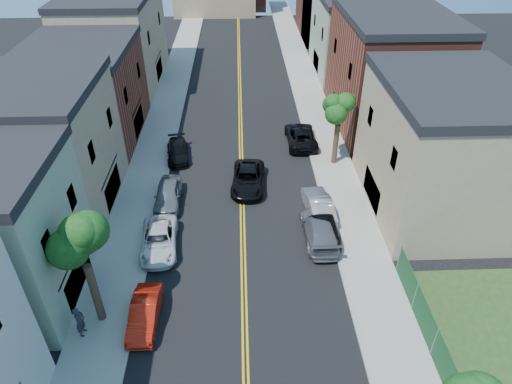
{
  "coord_description": "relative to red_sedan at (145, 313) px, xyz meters",
  "views": [
    {
      "loc": [
        0.02,
        -2.88,
        20.31
      ],
      "look_at": [
        1.0,
        23.17,
        2.0
      ],
      "focal_mm": 31.78,
      "sensor_mm": 36.0,
      "label": 1
    }
  ],
  "objects": [
    {
      "name": "bldg_right_brick",
      "position": [
        19.45,
        24.26,
        4.32
      ],
      "size": [
        9.0,
        14.0,
        10.0
      ],
      "primitive_type": "cube",
      "color": "brown",
      "rests_on": "ground"
    },
    {
      "name": "bldg_left_tan_near",
      "position": [
        -8.55,
        11.26,
        3.82
      ],
      "size": [
        9.0,
        10.0,
        9.0
      ],
      "primitive_type": "cube",
      "color": "#998466",
      "rests_on": "ground"
    },
    {
      "name": "grey_car_left",
      "position": [
        -0.05,
        11.04,
        0.11
      ],
      "size": [
        1.9,
        4.64,
        1.58
      ],
      "primitive_type": "imported",
      "rotation": [
        0.0,
        0.0,
        0.01
      ],
      "color": "slate",
      "rests_on": "ground"
    },
    {
      "name": "black_suv_lane",
      "position": [
        5.95,
        13.05,
        0.06
      ],
      "size": [
        2.87,
        5.51,
        1.48
      ],
      "primitive_type": "imported",
      "rotation": [
        0.0,
        0.0,
        -0.08
      ],
      "color": "black",
      "rests_on": "ground"
    },
    {
      "name": "white_pickup",
      "position": [
        -0.05,
        6.03,
        0.01
      ],
      "size": [
        2.66,
        5.14,
        1.38
      ],
      "primitive_type": "imported",
      "rotation": [
        0.0,
        0.0,
        0.08
      ],
      "color": "silver",
      "rests_on": "ground"
    },
    {
      "name": "sidewalk_left",
      "position": [
        -2.45,
        26.26,
        -0.6
      ],
      "size": [
        3.2,
        100.0,
        0.15
      ],
      "primitive_type": "cube",
      "color": "gray",
      "rests_on": "ground"
    },
    {
      "name": "black_car_left",
      "position": [
        -0.05,
        17.76,
        -0.04
      ],
      "size": [
        2.35,
        4.61,
        1.28
      ],
      "primitive_type": "imported",
      "rotation": [
        0.0,
        0.0,
        0.13
      ],
      "color": "black",
      "rests_on": "ground"
    },
    {
      "name": "bldg_right_tan",
      "position": [
        19.45,
        10.26,
        3.82
      ],
      "size": [
        9.0,
        12.0,
        9.0
      ],
      "primitive_type": "cube",
      "color": "#998466",
      "rests_on": "ground"
    },
    {
      "name": "red_sedan",
      "position": [
        0.0,
        0.0,
        0.0
      ],
      "size": [
        1.48,
        4.13,
        1.36
      ],
      "primitive_type": "imported",
      "rotation": [
        0.0,
        0.0,
        -0.01
      ],
      "color": "red",
      "rests_on": "ground"
    },
    {
      "name": "tree_right_far",
      "position": [
        13.37,
        16.27,
        5.08
      ],
      "size": [
        4.4,
        4.4,
        8.03
      ],
      "color": "#3D2D1E",
      "rests_on": "sidewalk_right"
    },
    {
      "name": "dark_car_right_far",
      "position": [
        10.95,
        19.99,
        0.09
      ],
      "size": [
        2.65,
        5.58,
        1.54
      ],
      "primitive_type": "imported",
      "rotation": [
        0.0,
        0.0,
        3.16
      ],
      "color": "black",
      "rests_on": "ground"
    },
    {
      "name": "bldg_left_brick",
      "position": [
        -8.55,
        22.26,
        3.32
      ],
      "size": [
        9.0,
        12.0,
        8.0
      ],
      "primitive_type": "cube",
      "color": "brown",
      "rests_on": "ground"
    },
    {
      "name": "black_car_right",
      "position": [
        10.95,
        7.0,
        0.15
      ],
      "size": [
        2.06,
        4.92,
        1.66
      ],
      "primitive_type": "imported",
      "rotation": [
        0.0,
        0.0,
        3.12
      ],
      "color": "black",
      "rests_on": "ground"
    },
    {
      "name": "fence_right",
      "position": [
        14.95,
        -4.24,
        0.42
      ],
      "size": [
        0.04,
        15.0,
        1.9
      ],
      "primitive_type": "cube",
      "color": "#143F1E",
      "rests_on": "sidewalk_right"
    },
    {
      "name": "silver_car_right",
      "position": [
        10.95,
        9.37,
        0.1
      ],
      "size": [
        2.04,
        4.83,
        1.55
      ],
      "primitive_type": "imported",
      "rotation": [
        0.0,
        0.0,
        3.23
      ],
      "color": "#9D9EA4",
      "rests_on": "ground"
    },
    {
      "name": "curb_right",
      "position": [
        11.6,
        26.26,
        -0.6
      ],
      "size": [
        0.3,
        100.0,
        0.15
      ],
      "primitive_type": "cube",
      "color": "gray",
      "rests_on": "ground"
    },
    {
      "name": "sidewalk_right",
      "position": [
        13.35,
        26.26,
        -0.6
      ],
      "size": [
        3.2,
        100.0,
        0.15
      ],
      "primitive_type": "cube",
      "color": "gray",
      "rests_on": "ground"
    },
    {
      "name": "bldg_left_tan_far",
      "position": [
        -8.55,
        36.26,
        4.07
      ],
      "size": [
        9.0,
        16.0,
        9.5
      ],
      "primitive_type": "cube",
      "color": "#998466",
      "rests_on": "ground"
    },
    {
      "name": "tree_left_mid",
      "position": [
        -2.42,
        0.27,
        5.91
      ],
      "size": [
        5.2,
        5.2,
        9.29
      ],
      "color": "#3D2D1E",
      "rests_on": "sidewalk_left"
    },
    {
      "name": "pedestrian_left",
      "position": [
        -3.18,
        -0.77,
        0.44
      ],
      "size": [
        0.52,
        0.74,
        1.93
      ],
      "primitive_type": "imported",
      "rotation": [
        0.0,
        0.0,
        1.48
      ],
      "color": "#27292F",
      "rests_on": "sidewalk_left"
    },
    {
      "name": "curb_left",
      "position": [
        -0.7,
        26.26,
        -0.6
      ],
      "size": [
        0.3,
        100.0,
        0.15
      ],
      "primitive_type": "cube",
      "color": "gray",
      "rests_on": "ground"
    },
    {
      "name": "bldg_right_palegrn",
      "position": [
        19.45,
        38.26,
        3.57
      ],
      "size": [
        9.0,
        12.0,
        8.5
      ],
      "primitive_type": "cube",
      "color": "gray",
      "rests_on": "ground"
    },
    {
      "name": "grey_car_right",
      "position": [
        10.63,
        6.61,
        0.11
      ],
      "size": [
        2.24,
        5.42,
        1.57
      ],
      "primitive_type": "imported",
      "rotation": [
        0.0,
        0.0,
        3.15
      ],
      "color": "#5B5D63",
      "rests_on": "ground"
    }
  ]
}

